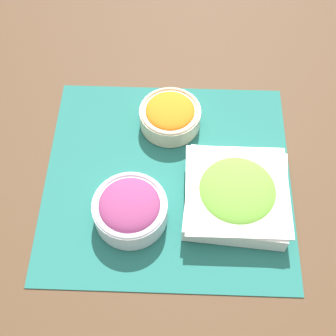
% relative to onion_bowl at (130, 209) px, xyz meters
% --- Properties ---
extents(ground_plane, '(3.00, 3.00, 0.00)m').
position_rel_onion_bowl_xyz_m(ground_plane, '(-0.06, -0.08, -0.03)').
color(ground_plane, '#513823').
extents(placemat, '(0.44, 0.42, 0.00)m').
position_rel_onion_bowl_xyz_m(placemat, '(-0.06, -0.08, -0.03)').
color(placemat, '#236B60').
rests_on(placemat, ground_plane).
extents(onion_bowl, '(0.13, 0.13, 0.06)m').
position_rel_onion_bowl_xyz_m(onion_bowl, '(0.00, 0.00, 0.00)').
color(onion_bowl, silver).
rests_on(onion_bowl, placemat).
extents(carrot_bowl, '(0.12, 0.12, 0.05)m').
position_rel_onion_bowl_xyz_m(carrot_bowl, '(-0.06, -0.20, -0.00)').
color(carrot_bowl, beige).
rests_on(carrot_bowl, placemat).
extents(lettuce_bowl, '(0.18, 0.18, 0.05)m').
position_rel_onion_bowl_xyz_m(lettuce_bowl, '(-0.18, -0.04, -0.01)').
color(lettuce_bowl, white).
rests_on(lettuce_bowl, placemat).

